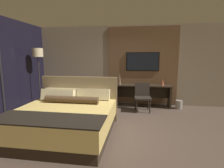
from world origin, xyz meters
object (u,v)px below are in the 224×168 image
object	(u,v)px
desk_chair	(142,94)
vase_short	(163,82)
desk	(142,91)
book	(143,84)
bed	(65,118)
floor_lamp	(38,58)
waste_bin	(179,105)
tv	(143,62)
vase_tall	(120,79)

from	to	relation	value
desk_chair	vase_short	distance (m)	0.90
desk	book	bearing A→B (deg)	-71.62
bed	desk_chair	xyz separation A→B (m)	(1.73, 1.99, 0.17)
floor_lamp	book	size ratio (longest dim) A/B	8.01
waste_bin	floor_lamp	bearing A→B (deg)	-173.56
tv	desk	bearing A→B (deg)	-90.00
bed	tv	bearing A→B (deg)	57.96
floor_lamp	vase_tall	world-z (taller)	floor_lamp
desk_chair	book	distance (m)	0.53
desk	vase_tall	distance (m)	0.89
bed	desk_chair	size ratio (longest dim) A/B	2.35
vase_short	waste_bin	size ratio (longest dim) A/B	0.77
bed	vase_short	size ratio (longest dim) A/B	9.70
bed	vase_tall	size ratio (longest dim) A/B	5.08
floor_lamp	waste_bin	bearing A→B (deg)	6.44
bed	vase_tall	distance (m)	2.66
floor_lamp	book	distance (m)	3.61
bed	desk_chair	bearing A→B (deg)	48.99
waste_bin	bed	bearing A→B (deg)	-141.23
bed	book	size ratio (longest dim) A/B	8.39
desk_chair	floor_lamp	world-z (taller)	floor_lamp
tv	desk_chair	distance (m)	1.27
desk	floor_lamp	world-z (taller)	floor_lamp
vase_tall	vase_short	world-z (taller)	vase_tall
bed	desk	world-z (taller)	bed
bed	vase_tall	world-z (taller)	bed
bed	waste_bin	xyz separation A→B (m)	(2.94, 2.36, -0.22)
desk_chair	tv	bearing A→B (deg)	85.13
desk	vase_short	world-z (taller)	vase_short
bed	floor_lamp	bearing A→B (deg)	132.65
vase_tall	waste_bin	xyz separation A→B (m)	(1.99, -0.05, -0.82)
floor_lamp	vase_short	world-z (taller)	floor_lamp
desk_chair	floor_lamp	distance (m)	3.62
desk	vase_short	distance (m)	0.76
bed	desk	bearing A→B (deg)	55.81
vase_tall	book	world-z (taller)	vase_tall
bed	desk_chair	distance (m)	2.64
floor_lamp	vase_tall	bearing A→B (deg)	12.15
floor_lamp	desk	bearing A→B (deg)	11.44
vase_tall	book	distance (m)	0.81
floor_lamp	book	xyz separation A→B (m)	(3.44, 0.62, -0.91)
desk	floor_lamp	distance (m)	3.67
desk	floor_lamp	xyz separation A→B (m)	(-3.41, -0.69, 1.16)
desk	desk_chair	bearing A→B (deg)	-89.09
desk	vase_tall	size ratio (longest dim) A/B	4.72
book	tv	bearing A→B (deg)	94.80
vase_tall	book	size ratio (longest dim) A/B	1.65
vase_tall	floor_lamp	bearing A→B (deg)	-167.85
desk_chair	vase_tall	xyz separation A→B (m)	(-0.78, 0.42, 0.44)
bed	floor_lamp	world-z (taller)	floor_lamp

